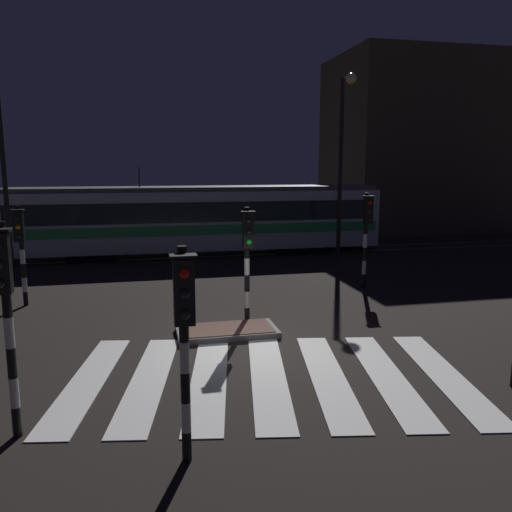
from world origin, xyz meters
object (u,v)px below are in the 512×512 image
(traffic_light_corner_far_left, at_px, (20,241))
(traffic_light_corner_far_right, at_px, (367,226))
(traffic_light_kerb_mid_left, at_px, (184,324))
(street_lamp_trackside_left, at_px, (1,150))
(street_lamp_trackside_right, at_px, (343,148))
(traffic_light_corner_near_left, at_px, (5,299))
(traffic_light_median_centre, at_px, (248,248))
(tram, at_px, (197,218))

(traffic_light_corner_far_left, bearing_deg, traffic_light_corner_far_right, -0.20)
(traffic_light_kerb_mid_left, height_order, traffic_light_corner_far_right, traffic_light_corner_far_right)
(traffic_light_corner_far_left, relative_size, street_lamp_trackside_left, 0.40)
(traffic_light_kerb_mid_left, xyz_separation_m, street_lamp_trackside_right, (8.06, 14.36, 2.88))
(traffic_light_corner_far_right, relative_size, street_lamp_trackside_left, 0.44)
(street_lamp_trackside_right, bearing_deg, traffic_light_corner_near_left, -129.04)
(traffic_light_corner_near_left, height_order, traffic_light_corner_far_left, traffic_light_corner_near_left)
(traffic_light_corner_far_right, bearing_deg, traffic_light_kerb_mid_left, -126.48)
(traffic_light_kerb_mid_left, height_order, traffic_light_corner_far_left, traffic_light_kerb_mid_left)
(traffic_light_kerb_mid_left, height_order, traffic_light_median_centre, traffic_light_median_centre)
(traffic_light_corner_far_left, bearing_deg, tram, 52.51)
(street_lamp_trackside_left, bearing_deg, traffic_light_corner_near_left, -77.51)
(traffic_light_corner_far_right, bearing_deg, traffic_light_corner_far_left, 179.80)
(traffic_light_kerb_mid_left, height_order, tram, tram)
(traffic_light_kerb_mid_left, distance_m, traffic_light_median_centre, 6.65)
(traffic_light_median_centre, distance_m, tram, 11.34)
(traffic_light_kerb_mid_left, xyz_separation_m, street_lamp_trackside_left, (-5.27, 13.55, 2.67))
(traffic_light_kerb_mid_left, height_order, street_lamp_trackside_left, street_lamp_trackside_left)
(traffic_light_kerb_mid_left, bearing_deg, traffic_light_median_centre, 70.68)
(traffic_light_corner_near_left, xyz_separation_m, traffic_light_corner_far_left, (-1.46, 8.30, -0.25))
(street_lamp_trackside_right, bearing_deg, traffic_light_corner_far_left, -158.40)
(traffic_light_kerb_mid_left, bearing_deg, traffic_light_corner_far_right, 53.52)
(traffic_light_corner_far_left, bearing_deg, traffic_light_kerb_mid_left, -67.29)
(traffic_light_corner_far_right, height_order, traffic_light_median_centre, traffic_light_corner_far_right)
(tram, bearing_deg, traffic_light_corner_far_right, -58.67)
(street_lamp_trackside_right, relative_size, tram, 0.45)
(traffic_light_corner_far_right, height_order, street_lamp_trackside_left, street_lamp_trackside_left)
(tram, bearing_deg, traffic_light_corner_near_left, -106.04)
(street_lamp_trackside_left, bearing_deg, tram, 28.73)
(tram, bearing_deg, street_lamp_trackside_left, -151.27)
(traffic_light_corner_near_left, xyz_separation_m, traffic_light_corner_far_right, (9.60, 8.26, -0.07))
(traffic_light_corner_far_left, distance_m, traffic_light_median_centre, 7.04)
(traffic_light_corner_far_left, distance_m, tram, 10.12)
(traffic_light_corner_near_left, bearing_deg, tram, 73.96)
(traffic_light_corner_far_right, xyz_separation_m, tram, (-4.91, 8.07, -0.43))
(traffic_light_median_centre, bearing_deg, street_lamp_trackside_right, 54.07)
(traffic_light_corner_near_left, xyz_separation_m, traffic_light_kerb_mid_left, (2.55, -1.28, -0.17))
(traffic_light_corner_far_left, relative_size, street_lamp_trackside_right, 0.38)
(traffic_light_corner_near_left, xyz_separation_m, tram, (4.69, 16.33, -0.50))
(traffic_light_corner_near_left, height_order, tram, tram)
(traffic_light_corner_near_left, distance_m, traffic_light_kerb_mid_left, 2.86)
(traffic_light_corner_far_left, height_order, traffic_light_median_centre, traffic_light_median_centre)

